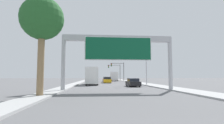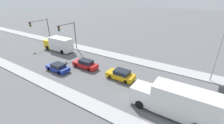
# 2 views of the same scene
# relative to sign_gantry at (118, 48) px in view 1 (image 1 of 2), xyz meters

# --- Properties ---
(sidewalk_right) EXTENTS (3.00, 120.00, 0.15)m
(sidewalk_right) POSITION_rel_sign_gantry_xyz_m (7.75, 42.12, -5.04)
(sidewalk_right) COLOR #ABABAB
(sidewalk_right) RESTS_ON ground
(median_strip_left) EXTENTS (2.00, 120.00, 0.15)m
(median_strip_left) POSITION_rel_sign_gantry_xyz_m (-7.25, 42.12, -5.04)
(median_strip_left) COLOR #ABABAB
(median_strip_left) RESTS_ON ground
(sign_gantry) EXTENTS (13.39, 0.73, 6.62)m
(sign_gantry) POSITION_rel_sign_gantry_xyz_m (0.00, 0.00, 0.00)
(sign_gantry) COLOR #B2B2B7
(sign_gantry) RESTS_ON ground
(car_near_right) EXTENTS (1.71, 4.78, 1.54)m
(car_near_right) POSITION_rel_sign_gantry_xyz_m (0.00, 31.08, -4.39)
(car_near_right) COLOR red
(car_near_right) RESTS_ON ground
(car_mid_left) EXTENTS (1.79, 4.72, 1.37)m
(car_mid_left) POSITION_rel_sign_gantry_xyz_m (3.50, 8.57, -4.47)
(car_mid_left) COLOR black
(car_mid_left) RESTS_ON ground
(car_far_left) EXTENTS (1.82, 4.26, 1.39)m
(car_far_left) POSITION_rel_sign_gantry_xyz_m (-3.50, 34.20, -4.46)
(car_far_left) COLOR navy
(car_far_left) RESTS_ON ground
(car_mid_center) EXTENTS (1.89, 4.42, 1.54)m
(car_mid_center) POSITION_rel_sign_gantry_xyz_m (0.00, 23.76, -4.39)
(car_mid_center) COLOR gold
(car_mid_center) RESTS_ON ground
(truck_box_primary) EXTENTS (2.37, 8.02, 3.21)m
(truck_box_primary) POSITION_rel_sign_gantry_xyz_m (3.50, 42.38, -3.48)
(truck_box_primary) COLOR yellow
(truck_box_primary) RESTS_ON ground
(truck_box_secondary) EXTENTS (2.43, 8.67, 3.45)m
(truck_box_secondary) POSITION_rel_sign_gantry_xyz_m (-3.50, 15.26, -3.37)
(truck_box_secondary) COLOR white
(truck_box_secondary) RESTS_ON ground
(traffic_light_near_intersection) EXTENTS (4.85, 0.32, 6.53)m
(traffic_light_near_intersection) POSITION_rel_sign_gantry_xyz_m (5.25, 40.12, -0.69)
(traffic_light_near_intersection) COLOR #3D3D3F
(traffic_light_near_intersection) RESTS_ON ground
(traffic_light_mid_block) EXTENTS (5.21, 0.32, 6.49)m
(traffic_light_mid_block) POSITION_rel_sign_gantry_xyz_m (5.11, 50.12, -0.69)
(traffic_light_mid_block) COLOR #3D3D3F
(traffic_light_mid_block) RESTS_ON ground
(palm_tree_foreground) EXTENTS (3.67, 3.67, 8.50)m
(palm_tree_foreground) POSITION_rel_sign_gantry_xyz_m (-7.22, -5.56, 1.42)
(palm_tree_foreground) COLOR #8C704C
(palm_tree_foreground) RESTS_ON ground
(street_lamp_right) EXTENTS (2.27, 0.28, 9.48)m
(street_lamp_right) POSITION_rel_sign_gantry_xyz_m (6.61, 12.03, 0.37)
(street_lamp_right) COLOR #B2B2B7
(street_lamp_right) RESTS_ON ground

